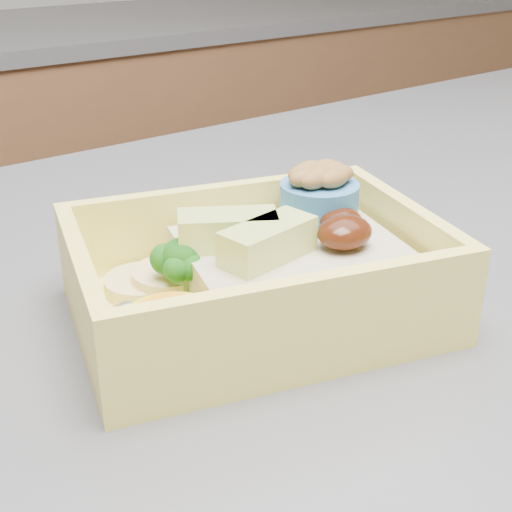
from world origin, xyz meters
TOP-DOWN VIEW (x-y plane):
  - bento_box at (-0.18, -0.05)m, footprint 0.24×0.20m

SIDE VIEW (x-z plane):
  - bento_box at x=-0.18m, z-range 0.91..0.98m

